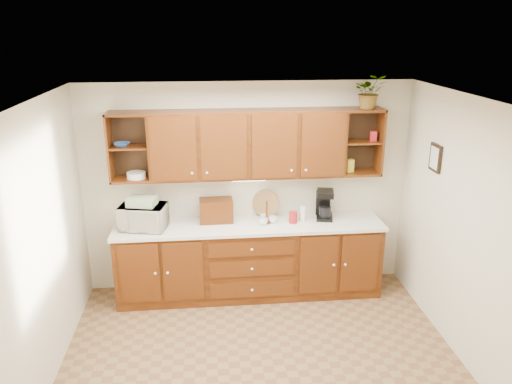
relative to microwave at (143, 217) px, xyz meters
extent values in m
plane|color=brown|center=(1.25, -1.43, -1.09)|extent=(4.00, 4.00, 0.00)
plane|color=white|center=(1.25, -1.43, 1.51)|extent=(4.00, 4.00, 0.00)
plane|color=beige|center=(1.25, 0.32, 0.21)|extent=(4.00, 0.00, 4.00)
plane|color=beige|center=(-0.75, -1.43, 0.21)|extent=(0.00, 3.50, 3.50)
plane|color=beige|center=(3.25, -1.43, 0.21)|extent=(0.00, 3.50, 3.50)
cube|color=#381206|center=(1.25, 0.02, -0.64)|extent=(3.20, 0.60, 0.90)
cube|color=silver|center=(1.25, 0.01, -0.17)|extent=(3.24, 0.64, 0.04)
cube|color=#381206|center=(1.25, 0.16, 0.80)|extent=(2.30, 0.33, 0.80)
cube|color=black|center=(-0.13, 0.31, 0.80)|extent=(0.45, 0.02, 0.80)
cube|color=black|center=(2.62, 0.31, 0.80)|extent=(0.45, 0.02, 0.80)
cube|color=#381206|center=(-0.13, 0.16, 0.80)|extent=(0.43, 0.30, 0.02)
cube|color=#381206|center=(2.62, 0.16, 0.80)|extent=(0.43, 0.30, 0.02)
cube|color=#381206|center=(2.62, 0.16, 1.19)|extent=(0.45, 0.33, 0.03)
cube|color=white|center=(1.25, 0.11, 0.38)|extent=(0.40, 0.05, 0.02)
cube|color=black|center=(3.23, -0.53, 0.76)|extent=(0.03, 0.24, 0.30)
cylinder|color=#A07942|center=(0.09, -0.07, -0.07)|extent=(0.28, 0.28, 0.15)
imported|color=#EFE3CE|center=(0.00, 0.00, 0.00)|extent=(0.59, 0.45, 0.29)
cube|color=#E2E26A|center=(0.00, 0.00, 0.19)|extent=(0.36, 0.30, 0.09)
cylinder|color=black|center=(0.15, 0.10, 0.01)|extent=(0.07, 0.07, 0.31)
cylinder|color=#A07942|center=(1.47, 0.26, -0.14)|extent=(0.35, 0.21, 0.34)
cube|color=#381206|center=(0.86, 0.15, -0.01)|extent=(0.40, 0.26, 0.28)
cylinder|color=#381206|center=(1.46, 0.03, 0.00)|extent=(0.02, 0.02, 0.28)
cylinder|color=#381206|center=(1.46, 0.03, -0.14)|extent=(0.11, 0.11, 0.01)
imported|color=white|center=(1.53, 0.02, -0.10)|extent=(0.12, 0.12, 0.08)
imported|color=white|center=(1.43, 0.10, -0.10)|extent=(0.12, 0.12, 0.08)
imported|color=white|center=(1.41, -0.02, -0.10)|extent=(0.12, 0.12, 0.08)
cylinder|color=maroon|center=(1.78, 0.00, -0.08)|extent=(0.11, 0.11, 0.14)
cylinder|color=white|center=(1.90, 0.04, -0.05)|extent=(0.09, 0.09, 0.19)
cylinder|color=gold|center=(1.91, 0.08, -0.09)|extent=(0.11, 0.11, 0.10)
cube|color=black|center=(2.18, 0.09, -0.13)|extent=(0.24, 0.29, 0.04)
cube|color=black|center=(2.18, 0.19, 0.03)|extent=(0.18, 0.09, 0.31)
cube|color=black|center=(2.18, 0.09, 0.19)|extent=(0.24, 0.29, 0.07)
cylinder|color=black|center=(2.18, 0.07, -0.05)|extent=(0.17, 0.17, 0.14)
imported|color=#274C92|center=(-0.19, 0.14, 0.84)|extent=(0.21, 0.21, 0.04)
cylinder|color=white|center=(-0.06, 0.14, 0.47)|extent=(0.24, 0.24, 0.07)
cube|color=gold|center=(2.48, 0.14, 0.51)|extent=(0.11, 0.09, 0.16)
cube|color=maroon|center=(2.75, 0.14, 0.87)|extent=(0.09, 0.08, 0.12)
imported|color=#999999|center=(2.65, 0.10, 1.40)|extent=(0.39, 0.35, 0.39)
camera|label=1|loc=(0.77, -5.53, 2.13)|focal=35.00mm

